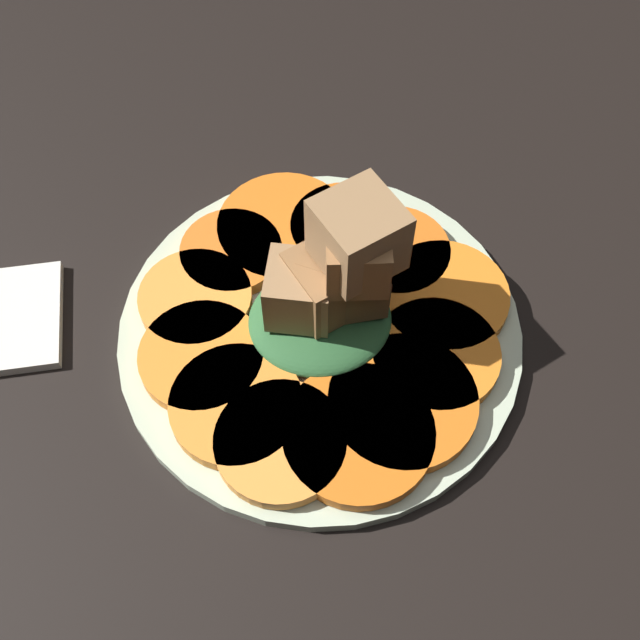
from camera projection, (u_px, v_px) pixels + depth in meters
table_slab at (320, 343)px, 55.44cm from camera, size 120.00×120.00×2.00cm
plate at (320, 332)px, 54.14cm from camera, size 27.06×27.06×1.05cm
carrot_slice_0 at (444, 297)px, 54.32cm from camera, size 8.84×8.84×1.05cm
carrot_slice_1 at (396, 252)px, 56.27cm from camera, size 7.60×7.60×1.05cm
carrot_slice_2 at (345, 228)px, 57.39cm from camera, size 7.78×7.78×1.05cm
carrot_slice_3 at (284, 228)px, 57.43cm from camera, size 9.56×9.56×1.05cm
carrot_slice_4 at (231, 253)px, 56.26cm from camera, size 7.17×7.17×1.05cm
carrot_slice_5 at (195, 299)px, 54.24cm from camera, size 7.69×7.69×1.05cm
carrot_slice_6 at (201, 357)px, 51.88cm from camera, size 8.13×8.13×1.05cm
carrot_slice_7 at (236, 406)px, 50.07cm from camera, size 8.41×8.41×1.05cm
carrot_slice_8 at (280, 442)px, 48.77cm from camera, size 8.16×8.16×1.05cm
carrot_slice_9 at (358, 434)px, 49.06cm from camera, size 9.46×9.46×1.05cm
carrot_slice_10 at (403, 402)px, 50.19cm from camera, size 9.44×9.44×1.05cm
carrot_slice_11 at (436, 355)px, 51.94cm from camera, size 8.33×8.33×1.05cm
center_pile at (333, 283)px, 50.34cm from camera, size 10.12×9.05×11.10cm
fork at (317, 395)px, 50.80cm from camera, size 17.25×3.05×0.40cm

